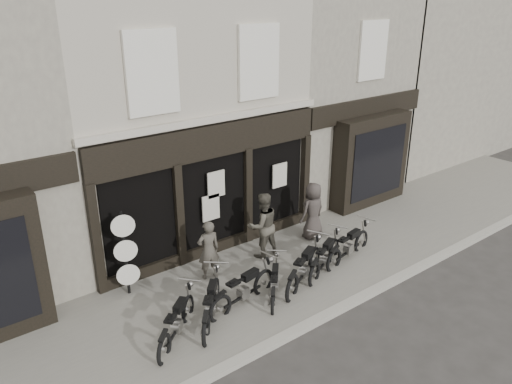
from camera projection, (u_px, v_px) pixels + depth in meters
ground_plane at (280, 299)px, 12.52m from camera, size 90.00×90.00×0.00m
pavement at (258, 282)px, 13.16m from camera, size 30.00×4.20×0.12m
kerb at (315, 321)px, 11.58m from camera, size 30.00×0.25×0.13m
central_building at (158, 100)px, 15.37m from camera, size 7.30×6.22×8.34m
neighbour_right at (309, 81)px, 18.95m from camera, size 5.60×6.73×8.34m
filler_right at (433, 62)px, 23.63m from camera, size 11.00×6.00×8.20m
motorcycle_0 at (177, 325)px, 10.92m from camera, size 1.76×1.55×1.01m
motorcycle_1 at (211, 307)px, 11.50m from camera, size 1.67×1.82×1.07m
motorcycle_2 at (244, 292)px, 12.07m from camera, size 2.22×0.73×1.07m
motorcycle_3 at (275, 285)px, 12.46m from camera, size 1.47×1.54×0.92m
motorcycle_4 at (304, 270)px, 12.97m from camera, size 2.15×1.31×1.11m
motorcycle_5 at (325, 259)px, 13.57m from camera, size 2.03×1.17×1.04m
motorcycle_6 at (349, 248)px, 14.15m from camera, size 2.16×0.76×1.05m
man_left at (209, 250)px, 12.96m from camera, size 0.67×0.52×1.64m
man_centre at (263, 225)px, 14.02m from camera, size 1.02×0.85×1.91m
man_right at (313, 211)px, 15.12m from camera, size 0.90×0.61×1.77m
advert_sign_post at (126, 257)px, 12.18m from camera, size 0.57×0.37×2.37m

